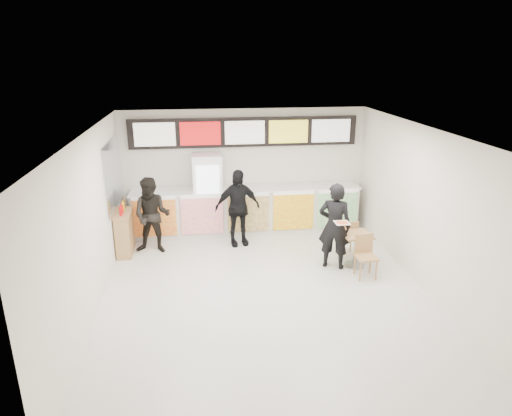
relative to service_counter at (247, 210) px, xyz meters
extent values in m
plane|color=beige|center=(0.00, -3.09, -0.57)|extent=(7.00, 7.00, 0.00)
plane|color=white|center=(0.00, -3.09, 2.43)|extent=(7.00, 7.00, 0.00)
plane|color=silver|center=(0.00, 0.41, 0.93)|extent=(6.00, 0.00, 6.00)
plane|color=silver|center=(-3.00, -3.09, 0.93)|extent=(0.00, 7.00, 7.00)
plane|color=silver|center=(3.00, -3.09, 0.93)|extent=(0.00, 7.00, 7.00)
cube|color=silver|center=(0.00, 0.01, -0.02)|extent=(5.50, 0.70, 1.10)
cube|color=silver|center=(0.00, 0.01, 0.55)|extent=(5.56, 0.76, 0.04)
cube|color=red|center=(-2.20, -0.37, 0.03)|extent=(0.99, 0.02, 0.90)
cube|color=#E933AC|center=(-1.10, -0.37, 0.03)|extent=(0.99, 0.02, 0.90)
cube|color=brown|center=(0.00, -0.37, 0.03)|extent=(0.99, 0.02, 0.90)
cube|color=yellow|center=(1.10, -0.37, 0.03)|extent=(0.99, 0.02, 0.90)
cube|color=green|center=(2.20, -0.37, 0.03)|extent=(0.99, 0.02, 0.90)
cube|color=black|center=(0.00, 0.33, 1.88)|extent=(5.50, 0.12, 0.70)
cube|color=white|center=(-2.12, 0.26, 1.88)|extent=(0.95, 0.02, 0.55)
cube|color=red|center=(-1.06, 0.26, 1.88)|extent=(0.95, 0.02, 0.55)
cube|color=white|center=(0.00, 0.26, 1.88)|extent=(0.95, 0.02, 0.55)
cube|color=yellow|center=(1.06, 0.26, 1.88)|extent=(0.95, 0.02, 0.55)
cube|color=white|center=(2.12, 0.26, 1.88)|extent=(0.95, 0.02, 0.55)
cube|color=white|center=(-0.93, 0.03, 0.43)|extent=(0.70, 0.65, 2.00)
cube|color=white|center=(-0.93, -0.31, 0.48)|extent=(0.54, 0.02, 1.50)
cylinder|color=#1B7E17|center=(-1.14, -0.27, -0.12)|extent=(0.07, 0.07, 0.22)
cylinder|color=orange|center=(-1.00, -0.27, -0.12)|extent=(0.07, 0.07, 0.22)
cylinder|color=red|center=(-0.86, -0.27, -0.12)|extent=(0.07, 0.07, 0.22)
cylinder|color=#192DC1|center=(-0.72, -0.27, -0.12)|extent=(0.07, 0.07, 0.22)
cylinder|color=orange|center=(-1.14, -0.27, 0.26)|extent=(0.07, 0.07, 0.22)
cylinder|color=red|center=(-1.00, -0.27, 0.26)|extent=(0.07, 0.07, 0.22)
cylinder|color=#192DC1|center=(-0.86, -0.27, 0.26)|extent=(0.07, 0.07, 0.22)
cylinder|color=#1B7E17|center=(-0.72, -0.27, 0.26)|extent=(0.07, 0.07, 0.22)
cylinder|color=red|center=(-1.14, -0.27, 0.64)|extent=(0.07, 0.07, 0.22)
cylinder|color=#192DC1|center=(-1.00, -0.27, 0.64)|extent=(0.07, 0.07, 0.22)
cylinder|color=#1B7E17|center=(-0.86, -0.27, 0.64)|extent=(0.07, 0.07, 0.22)
cylinder|color=orange|center=(-0.72, -0.27, 0.64)|extent=(0.07, 0.07, 0.22)
cylinder|color=#192DC1|center=(-1.14, -0.27, 1.02)|extent=(0.07, 0.07, 0.22)
cylinder|color=#1B7E17|center=(-1.00, -0.27, 1.02)|extent=(0.07, 0.07, 0.22)
cylinder|color=orange|center=(-0.86, -0.27, 1.02)|extent=(0.07, 0.07, 0.22)
cylinder|color=red|center=(-0.72, -0.27, 1.02)|extent=(0.07, 0.07, 0.22)
cube|color=#B2B7BF|center=(-2.99, -0.64, 1.18)|extent=(0.01, 2.00, 1.50)
imported|color=black|center=(1.57, -2.19, 0.34)|extent=(0.78, 0.67, 1.82)
imported|color=black|center=(-2.20, -0.92, 0.29)|extent=(0.94, 0.79, 1.72)
imported|color=black|center=(-0.29, -0.73, 0.32)|extent=(1.11, 0.62, 1.79)
cube|color=beige|center=(1.57, -2.64, 0.58)|extent=(0.28, 0.28, 0.01)
cone|color=#CC7233|center=(1.57, -2.64, 0.59)|extent=(0.36, 0.36, 0.02)
cube|color=tan|center=(2.04, -2.20, 0.13)|extent=(0.61, 0.61, 0.04)
cylinder|color=gray|center=(2.04, -2.20, -0.23)|extent=(0.08, 0.08, 0.69)
cylinder|color=gray|center=(2.04, -2.20, -0.56)|extent=(0.42, 0.42, 0.03)
cube|color=tan|center=(2.07, -2.73, -0.14)|extent=(0.43, 0.43, 0.04)
cube|color=tan|center=(2.07, -2.55, 0.08)|extent=(0.39, 0.05, 0.40)
cube|color=tan|center=(2.01, -1.68, -0.14)|extent=(0.43, 0.43, 0.04)
cube|color=tan|center=(2.01, -1.86, 0.08)|extent=(0.39, 0.05, 0.40)
cube|color=tan|center=(-2.82, -0.91, -0.11)|extent=(0.31, 0.82, 0.92)
cube|color=tan|center=(-2.82, -0.91, 0.37)|extent=(0.35, 0.86, 0.04)
cylinder|color=red|center=(-2.82, -1.14, 0.48)|extent=(0.06, 0.06, 0.18)
cylinder|color=red|center=(-2.82, -0.96, 0.48)|extent=(0.06, 0.06, 0.18)
cylinder|color=yellow|center=(-2.82, -0.79, 0.48)|extent=(0.06, 0.06, 0.18)
cylinder|color=brown|center=(-2.82, -0.63, 0.48)|extent=(0.06, 0.06, 0.18)
camera|label=1|loc=(-1.15, -10.58, 3.68)|focal=32.00mm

